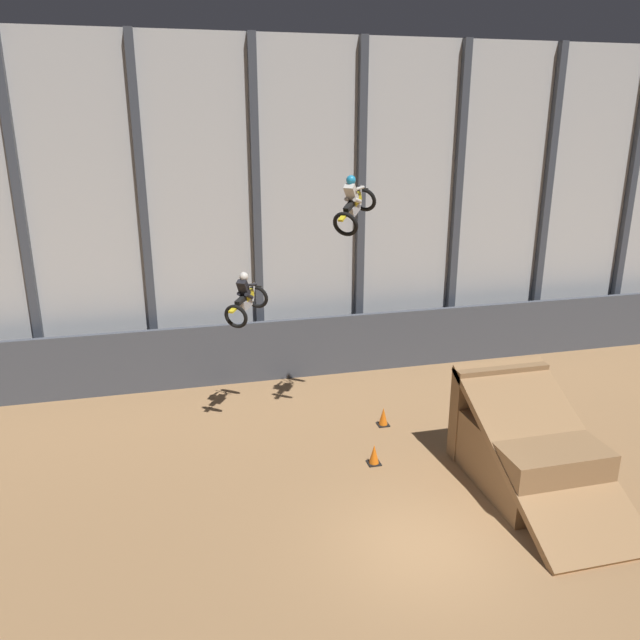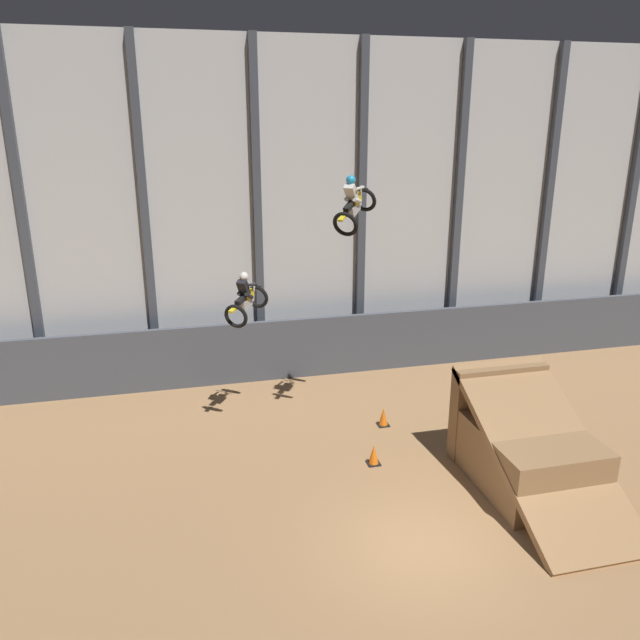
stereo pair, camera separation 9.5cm
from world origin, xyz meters
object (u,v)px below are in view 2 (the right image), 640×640
dirt_ramp (523,447)px  rider_bike_left_air (246,299)px  traffic_cone_near_ramp (383,417)px  traffic_cone_arena_edge (374,455)px  rider_bike_right_air (354,204)px

dirt_ramp → rider_bike_left_air: 8.66m
traffic_cone_near_ramp → traffic_cone_arena_edge: (-1.01, -2.10, 0.00)m
rider_bike_left_air → rider_bike_right_air: size_ratio=1.00×
rider_bike_right_air → traffic_cone_arena_edge: bearing=-48.7°
rider_bike_right_air → traffic_cone_near_ramp: (1.07, -0.00, -6.58)m
rider_bike_right_air → traffic_cone_near_ramp: 6.67m
dirt_ramp → traffic_cone_arena_edge: size_ratio=9.13×
traffic_cone_near_ramp → rider_bike_right_air: bearing=179.8°
rider_bike_left_air → traffic_cone_near_ramp: (4.01, -1.02, -3.79)m
traffic_cone_near_ramp → dirt_ramp: bearing=-55.8°
dirt_ramp → rider_bike_right_air: size_ratio=3.02×
traffic_cone_near_ramp → rider_bike_left_air: bearing=165.8°
rider_bike_left_air → dirt_ramp: bearing=-1.7°
rider_bike_right_air → traffic_cone_arena_edge: size_ratio=3.02×
rider_bike_left_air → traffic_cone_near_ramp: bearing=20.0°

